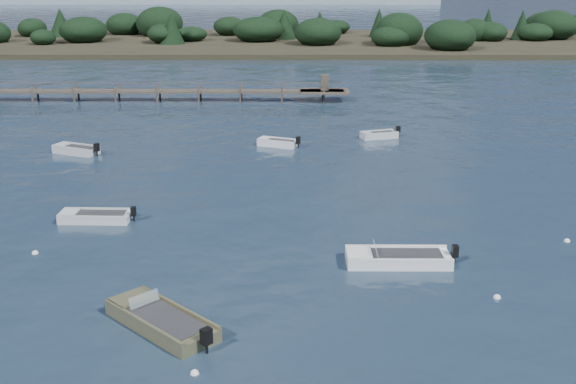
{
  "coord_description": "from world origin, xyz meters",
  "views": [
    {
      "loc": [
        0.54,
        -25.99,
        13.85
      ],
      "look_at": [
        0.36,
        14.0,
        1.0
      ],
      "focal_mm": 45.0,
      "sensor_mm": 36.0,
      "label": 1
    }
  ],
  "objects_px": {
    "tender_far_white": "(278,144)",
    "tender_far_grey_b": "(379,136)",
    "tender_far_grey": "(76,151)",
    "dinghy_near_olive": "(161,323)",
    "dinghy_mid_grey": "(96,218)",
    "jetty": "(76,91)",
    "dinghy_mid_white_a": "(398,260)"
  },
  "relations": [
    {
      "from": "tender_far_white",
      "to": "tender_far_grey_b",
      "type": "distance_m",
      "value": 8.7
    },
    {
      "from": "dinghy_near_olive",
      "to": "dinghy_mid_grey",
      "type": "bearing_deg",
      "value": 115.29
    },
    {
      "from": "tender_far_white",
      "to": "jetty",
      "type": "bearing_deg",
      "value": 138.01
    },
    {
      "from": "dinghy_near_olive",
      "to": "tender_far_grey_b",
      "type": "xyz_separation_m",
      "value": [
        12.35,
        32.05,
        -0.02
      ]
    },
    {
      "from": "tender_far_white",
      "to": "tender_far_grey",
      "type": "relative_size",
      "value": 0.89
    },
    {
      "from": "dinghy_near_olive",
      "to": "dinghy_mid_grey",
      "type": "relative_size",
      "value": 1.18
    },
    {
      "from": "dinghy_mid_white_a",
      "to": "tender_far_grey",
      "type": "xyz_separation_m",
      "value": [
        -21.32,
        20.66,
        0.01
      ]
    },
    {
      "from": "dinghy_near_olive",
      "to": "tender_far_grey",
      "type": "xyz_separation_m",
      "value": [
        -11.07,
        27.02,
        -0.0
      ]
    },
    {
      "from": "dinghy_near_olive",
      "to": "tender_far_white",
      "type": "xyz_separation_m",
      "value": [
        4.08,
        29.33,
        -0.01
      ]
    },
    {
      "from": "tender_far_white",
      "to": "dinghy_mid_grey",
      "type": "bearing_deg",
      "value": -120.02
    },
    {
      "from": "tender_far_grey_b",
      "to": "dinghy_mid_white_a",
      "type": "bearing_deg",
      "value": -94.67
    },
    {
      "from": "tender_far_white",
      "to": "tender_far_grey",
      "type": "xyz_separation_m",
      "value": [
        -15.15,
        -2.3,
        0.01
      ]
    },
    {
      "from": "dinghy_near_olive",
      "to": "tender_far_grey",
      "type": "relative_size",
      "value": 1.3
    },
    {
      "from": "tender_far_grey_b",
      "to": "dinghy_mid_grey",
      "type": "height_order",
      "value": "tender_far_grey_b"
    },
    {
      "from": "dinghy_mid_grey",
      "to": "tender_far_white",
      "type": "bearing_deg",
      "value": 59.98
    },
    {
      "from": "dinghy_near_olive",
      "to": "jetty",
      "type": "xyz_separation_m",
      "value": [
        -17.15,
        48.44,
        0.81
      ]
    },
    {
      "from": "dinghy_mid_white_a",
      "to": "tender_far_grey_b",
      "type": "xyz_separation_m",
      "value": [
        2.1,
        25.69,
        -0.0
      ]
    },
    {
      "from": "dinghy_near_olive",
      "to": "tender_far_white",
      "type": "distance_m",
      "value": 29.61
    },
    {
      "from": "jetty",
      "to": "dinghy_near_olive",
      "type": "bearing_deg",
      "value": -70.5
    },
    {
      "from": "tender_far_grey_b",
      "to": "dinghy_mid_grey",
      "type": "bearing_deg",
      "value": -132.48
    },
    {
      "from": "tender_far_white",
      "to": "tender_far_grey",
      "type": "distance_m",
      "value": 15.33
    },
    {
      "from": "tender_far_grey_b",
      "to": "jetty",
      "type": "height_order",
      "value": "jetty"
    },
    {
      "from": "tender_far_grey",
      "to": "tender_far_grey_b",
      "type": "distance_m",
      "value": 23.95
    },
    {
      "from": "tender_far_white",
      "to": "dinghy_mid_grey",
      "type": "height_order",
      "value": "tender_far_white"
    },
    {
      "from": "dinghy_mid_white_a",
      "to": "dinghy_mid_grey",
      "type": "height_order",
      "value": "dinghy_mid_white_a"
    },
    {
      "from": "dinghy_mid_white_a",
      "to": "tender_far_grey",
      "type": "relative_size",
      "value": 1.38
    },
    {
      "from": "tender_far_grey",
      "to": "dinghy_near_olive",
      "type": "bearing_deg",
      "value": -67.73
    },
    {
      "from": "tender_far_grey_b",
      "to": "jetty",
      "type": "bearing_deg",
      "value": 150.94
    },
    {
      "from": "tender_far_white",
      "to": "dinghy_mid_grey",
      "type": "distance_m",
      "value": 19.73
    },
    {
      "from": "dinghy_mid_grey",
      "to": "tender_far_grey",
      "type": "bearing_deg",
      "value": 109.67
    },
    {
      "from": "dinghy_mid_white_a",
      "to": "tender_far_white",
      "type": "bearing_deg",
      "value": 105.03
    },
    {
      "from": "tender_far_grey",
      "to": "jetty",
      "type": "distance_m",
      "value": 22.28
    }
  ]
}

